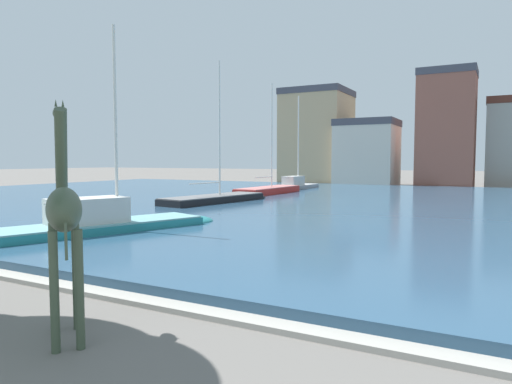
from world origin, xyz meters
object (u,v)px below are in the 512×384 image
(giraffe_statue, at_px, (64,213))
(sailboat_black, at_px, (222,200))
(sailboat_grey, at_px, (298,187))
(sailboat_red, at_px, (273,192))
(sailboat_teal, at_px, (116,225))

(giraffe_statue, distance_m, sailboat_black, 23.08)
(sailboat_grey, height_order, sailboat_black, sailboat_black)
(giraffe_statue, height_order, sailboat_red, sailboat_red)
(sailboat_teal, xyz_separation_m, sailboat_red, (-3.49, 21.61, -0.08))
(giraffe_statue, height_order, sailboat_black, sailboat_black)
(sailboat_black, xyz_separation_m, sailboat_red, (-0.47, 8.84, 0.04))
(giraffe_statue, xyz_separation_m, sailboat_red, (-10.34, 29.63, -1.73))
(sailboat_red, bearing_deg, giraffe_statue, -70.76)
(sailboat_teal, height_order, sailboat_grey, sailboat_grey)
(giraffe_statue, distance_m, sailboat_teal, 10.68)
(sailboat_teal, distance_m, sailboat_black, 13.12)
(sailboat_grey, bearing_deg, sailboat_red, -85.83)
(sailboat_black, distance_m, sailboat_red, 8.86)
(sailboat_grey, xyz_separation_m, sailboat_black, (0.95, -15.48, -0.11))
(sailboat_red, bearing_deg, sailboat_black, -86.96)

